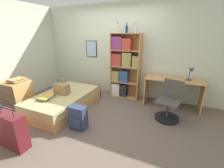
{
  "coord_description": "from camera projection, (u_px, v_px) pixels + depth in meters",
  "views": [
    {
      "loc": [
        1.67,
        -2.64,
        1.82
      ],
      "look_at": [
        0.43,
        0.18,
        0.75
      ],
      "focal_mm": 24.0,
      "sensor_mm": 36.0,
      "label": 1
    }
  ],
  "objects": [
    {
      "name": "magazine_pile_on_dresser",
      "position": [
        17.0,
        80.0,
        3.52
      ],
      "size": [
        0.33,
        0.39,
        0.08
      ],
      "color": "#427A4C",
      "rests_on": "dresser"
    },
    {
      "name": "handbag",
      "position": [
        62.0,
        89.0,
        3.65
      ],
      "size": [
        0.36,
        0.2,
        0.42
      ],
      "color": "#93704C",
      "rests_on": "bed"
    },
    {
      "name": "bed",
      "position": [
        65.0,
        101.0,
        3.77
      ],
      "size": [
        1.08,
        1.84,
        0.38
      ],
      "color": "tan",
      "rests_on": "ground_plane"
    },
    {
      "name": "backpack",
      "position": [
        78.0,
        118.0,
        2.93
      ],
      "size": [
        0.34,
        0.22,
        0.47
      ],
      "color": "#2D3856",
      "rests_on": "ground_plane"
    },
    {
      "name": "ground_plane",
      "position": [
        92.0,
        114.0,
        3.51
      ],
      "size": [
        14.0,
        14.0,
        0.0
      ],
      "primitive_type": "plane",
      "color": "#66564C"
    },
    {
      "name": "desk_chair",
      "position": [
        168.0,
        108.0,
        3.26
      ],
      "size": [
        0.56,
        0.56,
        0.86
      ],
      "color": "black",
      "rests_on": "ground_plane"
    },
    {
      "name": "bookcase",
      "position": [
        123.0,
        66.0,
        4.25
      ],
      "size": [
        0.82,
        0.31,
        1.8
      ],
      "color": "tan",
      "rests_on": "ground_plane"
    },
    {
      "name": "wall_back",
      "position": [
        117.0,
        51.0,
        4.4
      ],
      "size": [
        10.0,
        0.09,
        2.6
      ],
      "color": "beige",
      "rests_on": "ground_plane"
    },
    {
      "name": "desk_lamp",
      "position": [
        192.0,
        71.0,
        3.5
      ],
      "size": [
        0.19,
        0.14,
        0.36
      ],
      "color": "navy",
      "rests_on": "desk"
    },
    {
      "name": "suitcase",
      "position": [
        12.0,
        131.0,
        2.43
      ],
      "size": [
        0.55,
        0.22,
        0.74
      ],
      "color": "#5B191E",
      "rests_on": "ground_plane"
    },
    {
      "name": "dresser",
      "position": [
        18.0,
        95.0,
        3.66
      ],
      "size": [
        0.57,
        0.55,
        0.71
      ],
      "color": "tan",
      "rests_on": "ground_plane"
    },
    {
      "name": "bottle_green",
      "position": [
        117.0,
        29.0,
        3.98
      ],
      "size": [
        0.08,
        0.08,
        0.27
      ],
      "color": "#B7BCC1",
      "rests_on": "bookcase"
    },
    {
      "name": "wall_left",
      "position": [
        13.0,
        53.0,
        3.99
      ],
      "size": [
        0.06,
        10.0,
        2.6
      ],
      "color": "beige",
      "rests_on": "ground_plane"
    },
    {
      "name": "desk",
      "position": [
        173.0,
        87.0,
        3.76
      ],
      "size": [
        1.36,
        0.53,
        0.73
      ],
      "color": "tan",
      "rests_on": "ground_plane"
    },
    {
      "name": "bottle_clear",
      "position": [
        135.0,
        29.0,
        3.82
      ],
      "size": [
        0.08,
        0.08,
        0.25
      ],
      "color": "#B7BCC1",
      "rests_on": "bookcase"
    },
    {
      "name": "waste_bin",
      "position": [
        175.0,
        102.0,
        3.8
      ],
      "size": [
        0.23,
        0.23,
        0.27
      ],
      "color": "slate",
      "rests_on": "ground_plane"
    },
    {
      "name": "book_stack_on_bed",
      "position": [
        47.0,
        97.0,
        3.4
      ],
      "size": [
        0.32,
        0.38,
        0.06
      ],
      "color": "#232328",
      "rests_on": "bed"
    },
    {
      "name": "bottle_brown",
      "position": [
        127.0,
        29.0,
        3.92
      ],
      "size": [
        0.07,
        0.07,
        0.24
      ],
      "color": "navy",
      "rests_on": "bookcase"
    }
  ]
}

